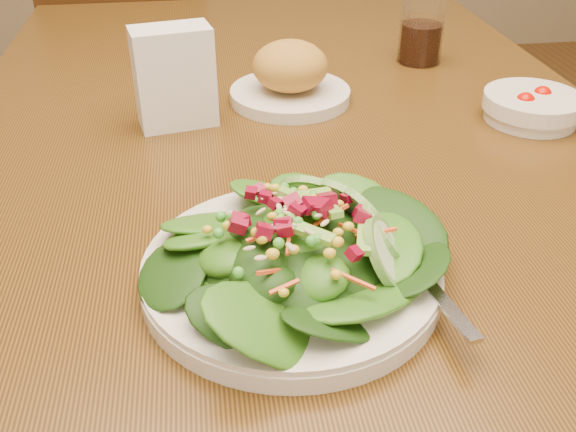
% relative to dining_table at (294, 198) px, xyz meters
% --- Properties ---
extents(dining_table, '(0.90, 1.40, 0.75)m').
position_rel_dining_table_xyz_m(dining_table, '(0.00, 0.00, 0.00)').
color(dining_table, brown).
rests_on(dining_table, ground_plane).
extents(chair_far, '(0.53, 0.53, 0.95)m').
position_rel_dining_table_xyz_m(chair_far, '(-0.26, 0.97, -0.15)').
color(chair_far, '#42250F').
rests_on(chair_far, ground_plane).
extents(salad_plate, '(0.27, 0.27, 0.08)m').
position_rel_dining_table_xyz_m(salad_plate, '(-0.04, -0.31, 0.13)').
color(salad_plate, silver).
rests_on(salad_plate, dining_table).
extents(bread_plate, '(0.17, 0.17, 0.09)m').
position_rel_dining_table_xyz_m(bread_plate, '(0.01, 0.11, 0.14)').
color(bread_plate, silver).
rests_on(bread_plate, dining_table).
extents(tomato_bowl, '(0.13, 0.13, 0.04)m').
position_rel_dining_table_xyz_m(tomato_bowl, '(0.32, -0.01, 0.12)').
color(tomato_bowl, silver).
rests_on(tomato_bowl, dining_table).
extents(drinking_glass, '(0.07, 0.07, 0.13)m').
position_rel_dining_table_xyz_m(drinking_glass, '(0.25, 0.24, 0.16)').
color(drinking_glass, silver).
rests_on(drinking_glass, dining_table).
extents(napkin_holder, '(0.11, 0.07, 0.13)m').
position_rel_dining_table_xyz_m(napkin_holder, '(-0.15, 0.05, 0.17)').
color(napkin_holder, white).
rests_on(napkin_holder, dining_table).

